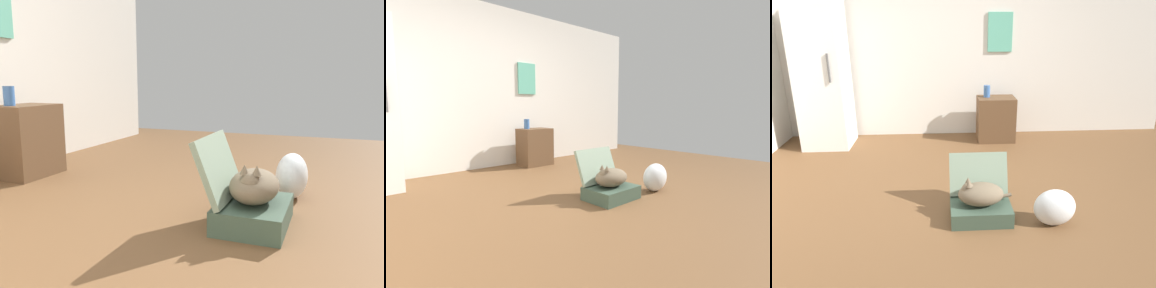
# 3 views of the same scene
# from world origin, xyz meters

# --- Properties ---
(ground_plane) EXTENTS (7.68, 7.68, 0.00)m
(ground_plane) POSITION_xyz_m (0.00, 0.00, 0.00)
(ground_plane) COLOR brown
(ground_plane) RESTS_ON ground
(wall_back) EXTENTS (6.40, 0.15, 2.60)m
(wall_back) POSITION_xyz_m (0.00, 2.26, 1.30)
(wall_back) COLOR silver
(wall_back) RESTS_ON ground
(suitcase_base) EXTENTS (0.53, 0.39, 0.14)m
(suitcase_base) POSITION_xyz_m (0.14, -0.25, 0.07)
(suitcase_base) COLOR #384C3D
(suitcase_base) RESTS_ON ground
(suitcase_lid) EXTENTS (0.53, 0.18, 0.38)m
(suitcase_lid) POSITION_xyz_m (0.14, -0.04, 0.33)
(suitcase_lid) COLOR gray
(suitcase_lid) RESTS_ON suitcase_base
(cat) EXTENTS (0.48, 0.28, 0.24)m
(cat) POSITION_xyz_m (0.13, -0.25, 0.24)
(cat) COLOR brown
(cat) RESTS_ON suitcase_base
(plastic_bag_white) EXTENTS (0.36, 0.22, 0.32)m
(plastic_bag_white) POSITION_xyz_m (0.76, -0.40, 0.16)
(plastic_bag_white) COLOR silver
(plastic_bag_white) RESTS_ON ground
(side_table) EXTENTS (0.52, 0.38, 0.62)m
(side_table) POSITION_xyz_m (0.59, 1.85, 0.31)
(side_table) COLOR brown
(side_table) RESTS_ON ground
(vase_tall) EXTENTS (0.09, 0.09, 0.16)m
(vase_tall) POSITION_xyz_m (0.46, 1.88, 0.71)
(vase_tall) COLOR #38609E
(vase_tall) RESTS_ON side_table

